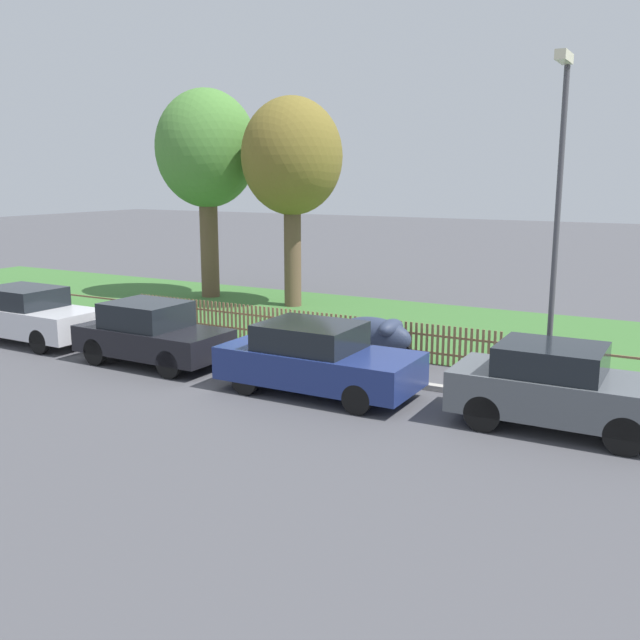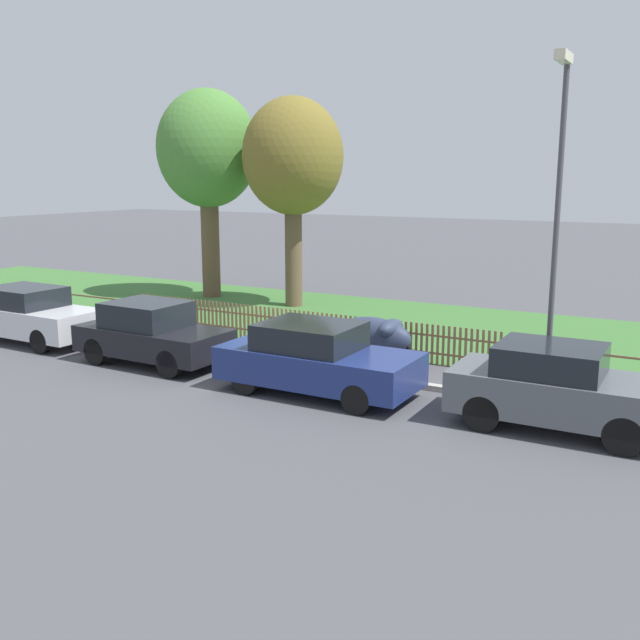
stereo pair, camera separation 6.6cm
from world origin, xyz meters
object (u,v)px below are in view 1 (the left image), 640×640
object	(u,v)px
parked_car_silver_hatchback	(28,315)
tree_nearest_kerb	(207,152)
parked_car_navy_estate	(317,359)
covered_motorcycle	(375,336)
tree_behind_motorcycle	(292,159)
parked_car_black_saloon	(151,333)
parked_car_red_compact	(558,387)
street_lamp	(558,195)

from	to	relation	value
parked_car_silver_hatchback	tree_nearest_kerb	bearing A→B (deg)	93.01
parked_car_navy_estate	covered_motorcycle	bearing A→B (deg)	87.91
parked_car_silver_hatchback	covered_motorcycle	bearing A→B (deg)	15.62
parked_car_silver_hatchback	parked_car_navy_estate	xyz separation A→B (m)	(9.16, -0.27, -0.02)
tree_behind_motorcycle	parked_car_black_saloon	bearing A→B (deg)	-82.58
parked_car_red_compact	covered_motorcycle	world-z (taller)	parked_car_red_compact
parked_car_red_compact	tree_behind_motorcycle	distance (m)	14.04
parked_car_navy_estate	parked_car_red_compact	distance (m)	4.81
parked_car_navy_estate	parked_car_red_compact	size ratio (longest dim) A/B	1.10
tree_behind_motorcycle	street_lamp	distance (m)	12.11
parked_car_silver_hatchback	covered_motorcycle	distance (m)	9.56
parked_car_navy_estate	tree_nearest_kerb	size ratio (longest dim) A/B	0.55
parked_car_navy_estate	tree_nearest_kerb	distance (m)	13.61
parked_car_silver_hatchback	tree_nearest_kerb	xyz separation A→B (m)	(-0.28, 8.40, 4.57)
parked_car_silver_hatchback	parked_car_black_saloon	xyz separation A→B (m)	(4.53, -0.14, -0.01)
parked_car_silver_hatchback	parked_car_red_compact	bearing A→B (deg)	0.82
tree_nearest_kerb	street_lamp	bearing A→B (deg)	-26.77
parked_car_red_compact	tree_nearest_kerb	xyz separation A→B (m)	(-14.25, 8.46, 4.55)
parked_car_black_saloon	tree_nearest_kerb	xyz separation A→B (m)	(-4.82, 8.54, 4.57)
street_lamp	tree_behind_motorcycle	bearing A→B (deg)	146.03
parked_car_black_saloon	parked_car_silver_hatchback	bearing A→B (deg)	179.26
tree_behind_motorcycle	tree_nearest_kerb	bearing A→B (deg)	177.13
parked_car_black_saloon	covered_motorcycle	world-z (taller)	parked_car_black_saloon
street_lamp	parked_car_navy_estate	bearing A→B (deg)	-158.09
tree_nearest_kerb	tree_behind_motorcycle	xyz separation A→B (m)	(3.73, -0.19, -0.30)
parked_car_silver_hatchback	street_lamp	xyz separation A→B (m)	(13.46, 1.46, 3.34)
tree_nearest_kerb	street_lamp	size ratio (longest dim) A/B	1.13
tree_nearest_kerb	tree_behind_motorcycle	distance (m)	3.75
parked_car_black_saloon	street_lamp	world-z (taller)	street_lamp
tree_behind_motorcycle	street_lamp	world-z (taller)	tree_behind_motorcycle
parked_car_red_compact	covered_motorcycle	distance (m)	5.31
parked_car_silver_hatchback	street_lamp	size ratio (longest dim) A/B	0.64
covered_motorcycle	parked_car_navy_estate	bearing A→B (deg)	-89.44
parked_car_navy_estate	covered_motorcycle	xyz separation A→B (m)	(0.10, 2.67, -0.03)
tree_behind_motorcycle	street_lamp	xyz separation A→B (m)	(10.01, -6.75, -0.92)
parked_car_red_compact	street_lamp	distance (m)	3.69
parked_car_red_compact	tree_nearest_kerb	size ratio (longest dim) A/B	0.50
parked_car_black_saloon	parked_car_navy_estate	world-z (taller)	parked_car_black_saloon
tree_nearest_kerb	street_lamp	xyz separation A→B (m)	(13.74, -6.93, -1.23)
covered_motorcycle	parked_car_red_compact	bearing A→B (deg)	-24.94
parked_car_silver_hatchback	tree_behind_motorcycle	world-z (taller)	tree_behind_motorcycle
covered_motorcycle	tree_nearest_kerb	world-z (taller)	tree_nearest_kerb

